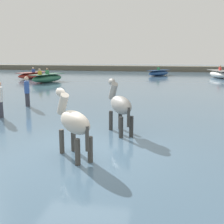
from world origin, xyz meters
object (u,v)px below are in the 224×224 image
person_wading_close (27,93)px  horse_lead_grey (120,106)px  boat_far_inshore (220,74)px  horse_trailing_pinto (73,123)px  person_onlooker_right (0,102)px  boat_distant_east (47,78)px  boat_near_port (33,75)px  boat_far_offshore (159,73)px

person_wading_close → horse_lead_grey: bearing=-36.0°
horse_lead_grey → boat_far_inshore: (6.08, 21.02, -0.46)m
horse_trailing_pinto → person_onlooker_right: horse_trailing_pinto is taller
horse_lead_grey → boat_far_inshore: horse_lead_grey is taller
boat_distant_east → person_wading_close: size_ratio=2.13×
person_onlooker_right → boat_far_inshore: bearing=61.4°
boat_near_port → boat_far_offshore: bearing=26.9°
person_onlooker_right → person_wading_close: (-0.12, 2.35, 0.00)m
horse_trailing_pinto → boat_far_offshore: size_ratio=0.60×
boat_far_offshore → person_wading_close: bearing=-104.9°
boat_far_offshore → person_onlooker_right: (-4.97, -21.49, 0.29)m
boat_distant_east → boat_far_inshore: bearing=26.4°
horse_lead_grey → boat_near_port: size_ratio=0.56×
horse_lead_grey → boat_far_offshore: size_ratio=0.61×
boat_distant_east → person_wading_close: 10.90m
horse_trailing_pinto → boat_distant_east: (-7.76, 16.07, -0.45)m
boat_far_offshore → horse_lead_grey: bearing=-90.6°
horse_lead_grey → boat_distant_east: bearing=121.4°
horse_trailing_pinto → boat_far_inshore: bearing=73.8°
boat_far_inshore → boat_near_port: boat_far_inshore is taller
boat_far_inshore → person_onlooker_right: bearing=-118.6°
boat_far_offshore → person_onlooker_right: person_onlooker_right is taller
horse_lead_grey → boat_far_inshore: 21.89m
boat_near_port → boat_distant_east: size_ratio=0.96×
horse_trailing_pinto → boat_far_offshore: 24.94m
horse_lead_grey → person_wading_close: horse_lead_grey is taller
boat_far_inshore → boat_far_offshore: size_ratio=1.25×
person_onlooker_right → boat_far_offshore: bearing=77.0°
boat_near_port → person_onlooker_right: bearing=-67.4°
boat_far_inshore → boat_far_offshore: 6.08m
boat_near_port → person_wading_close: (6.41, -13.32, 0.29)m
horse_trailing_pinto → boat_near_port: bearing=119.0°
boat_far_inshore → boat_far_offshore: (-5.85, 1.65, -0.06)m
horse_lead_grey → horse_trailing_pinto: horse_lead_grey is taller
boat_far_offshore → boat_distant_east: bearing=-134.4°
boat_far_inshore → horse_lead_grey: bearing=-106.1°
horse_trailing_pinto → boat_far_offshore: bearing=87.9°
boat_far_offshore → person_onlooker_right: size_ratio=1.87×
boat_near_port → person_wading_close: bearing=-64.3°
boat_distant_east → boat_near_port: bearing=133.0°
horse_trailing_pinto → person_wading_close: 7.13m
horse_trailing_pinto → person_wading_close: bearing=125.8°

